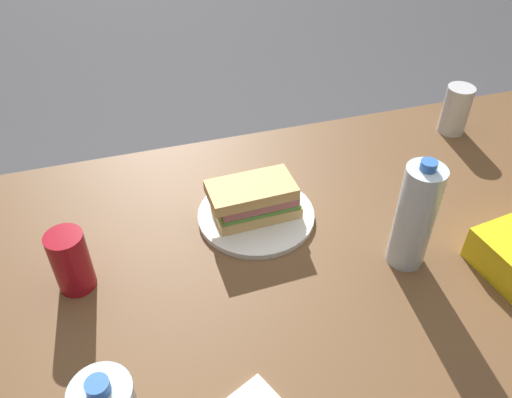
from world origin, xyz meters
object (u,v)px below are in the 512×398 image
(paper_plate, at_px, (256,215))
(water_bottle_spare, at_px, (415,217))
(sandwich, at_px, (255,199))
(soda_can_red, at_px, (71,261))
(dining_table, at_px, (307,293))
(soda_can_silver, at_px, (456,110))

(paper_plate, distance_m, water_bottle_spare, 0.32)
(sandwich, relative_size, soda_can_red, 1.52)
(soda_can_red, height_order, water_bottle_spare, water_bottle_spare)
(dining_table, bearing_deg, paper_plate, -68.56)
(soda_can_silver, bearing_deg, paper_plate, 16.92)
(dining_table, height_order, paper_plate, paper_plate)
(soda_can_red, xyz_separation_m, water_bottle_spare, (-0.60, 0.11, 0.05))
(soda_can_red, bearing_deg, paper_plate, -167.46)
(sandwich, distance_m, water_bottle_spare, 0.31)
(paper_plate, xyz_separation_m, soda_can_red, (0.36, 0.08, 0.06))
(sandwich, bearing_deg, paper_plate, -151.20)
(water_bottle_spare, distance_m, soda_can_silver, 0.49)
(paper_plate, height_order, water_bottle_spare, water_bottle_spare)
(paper_plate, xyz_separation_m, sandwich, (0.00, 0.00, 0.05))
(sandwich, bearing_deg, dining_table, 112.89)
(dining_table, distance_m, soda_can_red, 0.45)
(dining_table, xyz_separation_m, soda_can_silver, (-0.51, -0.33, 0.15))
(dining_table, height_order, sandwich, sandwich)
(dining_table, height_order, water_bottle_spare, water_bottle_spare)
(soda_can_silver, bearing_deg, dining_table, 32.74)
(soda_can_red, height_order, soda_can_silver, same)
(sandwich, xyz_separation_m, water_bottle_spare, (-0.24, 0.19, 0.06))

